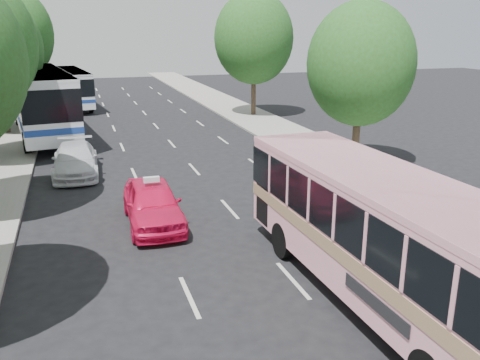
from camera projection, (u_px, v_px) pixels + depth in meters
name	position (u px, v px, depth m)	size (l,w,h in m)	color
ground	(236.00, 255.00, 15.46)	(120.00, 120.00, 0.00)	black
sidewalk_left	(6.00, 139.00, 31.16)	(4.00, 90.00, 0.15)	#9E998E
sidewalk_right	(265.00, 124.00, 36.18)	(4.00, 90.00, 0.12)	#9E998E
tree_left_e	(11.00, 31.00, 38.40)	(6.30, 6.30, 9.82)	#38281E
tree_left_f	(18.00, 35.00, 45.76)	(5.88, 5.88, 9.16)	#38281E
tree_right_near	(363.00, 60.00, 23.79)	(5.10, 5.10, 7.95)	#38281E
tree_right_far	(255.00, 35.00, 38.19)	(6.00, 6.00, 9.35)	#38281E
pink_bus	(380.00, 224.00, 12.35)	(2.93, 10.46, 3.32)	#FDA3B6
pink_taxi	(153.00, 203.00, 17.68)	(1.84, 4.58, 1.56)	#ED144D
white_pickup	(75.00, 160.00, 23.77)	(2.00, 4.91, 1.43)	silver
tour_coach_front	(41.00, 97.00, 31.76)	(4.75, 14.05, 4.12)	white
tour_coach_rear	(70.00, 85.00, 43.56)	(3.62, 10.90, 3.20)	white
taxi_roof_sign	(151.00, 179.00, 17.43)	(0.55, 0.18, 0.18)	silver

